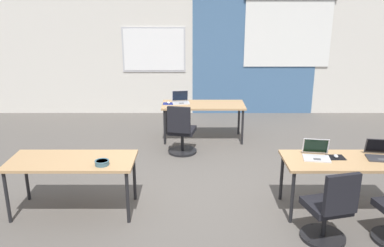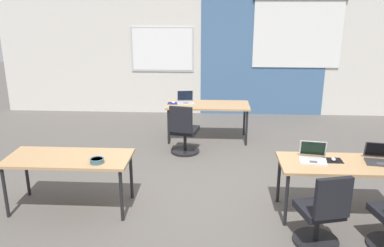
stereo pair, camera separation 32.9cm
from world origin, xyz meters
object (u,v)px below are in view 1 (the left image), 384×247
at_px(desk_far_center, 203,107).
at_px(laptop_near_right_end, 379,154).
at_px(desk_near_right, 346,164).
at_px(chair_far_left, 181,134).
at_px(laptop_near_right_inner, 316,154).
at_px(laptop_far_left, 180,100).
at_px(snack_bowl, 101,162).
at_px(chair_near_right_inner, 329,212).
at_px(mouse_near_right_inner, 335,156).
at_px(mouse_far_left, 168,103).
at_px(desk_near_left, 71,164).

height_order(desk_far_center, laptop_near_right_end, laptop_near_right_end).
height_order(desk_near_right, desk_far_center, same).
bearing_deg(chair_far_left, laptop_near_right_inner, 144.48).
bearing_deg(laptop_near_right_end, laptop_far_left, 141.95).
bearing_deg(laptop_far_left, snack_bowl, -114.60).
distance_m(desk_near_right, chair_near_right_inner, 0.88).
height_order(mouse_near_right_inner, chair_near_right_inner, chair_near_right_inner).
relative_size(desk_near_right, laptop_far_left, 4.36).
bearing_deg(desk_near_right, laptop_far_left, 127.15).
bearing_deg(mouse_far_left, laptop_near_right_inner, -53.40).
distance_m(laptop_near_right_end, laptop_far_left, 3.86).
distance_m(mouse_near_right_inner, snack_bowl, 2.96).
bearing_deg(mouse_far_left, laptop_far_left, 15.60).
height_order(laptop_near_right_end, mouse_far_left, laptop_near_right_end).
bearing_deg(desk_near_right, snack_bowl, -176.76).
xyz_separation_m(laptop_far_left, chair_far_left, (0.03, -0.88, -0.39)).
bearing_deg(desk_near_left, desk_near_right, 0.00).
xyz_separation_m(desk_near_right, laptop_far_left, (-2.19, 2.89, 0.11)).
distance_m(mouse_near_right_inner, chair_near_right_inner, 0.92).
bearing_deg(chair_far_left, desk_near_right, 148.96).
relative_size(laptop_far_left, mouse_far_left, 3.30).
relative_size(desk_near_left, desk_far_center, 1.00).
distance_m(desk_far_center, laptop_near_right_inner, 3.06).
height_order(laptop_near_right_inner, mouse_far_left, laptop_near_right_inner).
height_order(laptop_far_left, snack_bowl, laptop_far_left).
distance_m(desk_near_right, snack_bowl, 3.08).
bearing_deg(laptop_near_right_end, desk_near_right, -162.50).
bearing_deg(laptop_far_left, mouse_far_left, -172.97).
bearing_deg(chair_far_left, mouse_near_right_inner, 148.33).
bearing_deg(laptop_near_right_inner, desk_near_left, -170.16).
bearing_deg(mouse_near_right_inner, laptop_far_left, 126.27).
distance_m(mouse_far_left, chair_far_left, 0.93).
xyz_separation_m(chair_near_right_inner, chair_far_left, (-1.73, 2.73, 0.00)).
bearing_deg(desk_near_right, mouse_near_right_inner, 149.88).
distance_m(chair_near_right_inner, laptop_far_left, 4.04).
xyz_separation_m(mouse_near_right_inner, chair_far_left, (-2.04, 1.94, -0.36)).
height_order(laptop_far_left, chair_far_left, laptop_far_left).
bearing_deg(chair_near_right_inner, desk_far_center, -83.57).
xyz_separation_m(desk_far_center, laptop_near_right_end, (2.19, -2.73, 0.11)).
bearing_deg(mouse_far_left, desk_near_right, -49.39).
bearing_deg(desk_near_right, chair_far_left, 137.00).
bearing_deg(laptop_near_right_end, desk_near_left, -170.04).
height_order(laptop_near_right_end, laptop_far_left, laptop_far_left).
bearing_deg(laptop_near_right_end, chair_far_left, 152.16).
relative_size(laptop_near_right_inner, snack_bowl, 2.09).
bearing_deg(laptop_near_right_end, snack_bowl, -167.09).
distance_m(desk_near_right, laptop_near_right_end, 0.46).
relative_size(mouse_near_right_inner, snack_bowl, 0.60).
relative_size(desk_far_center, chair_far_left, 1.74).
distance_m(desk_near_right, laptop_far_left, 3.63).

